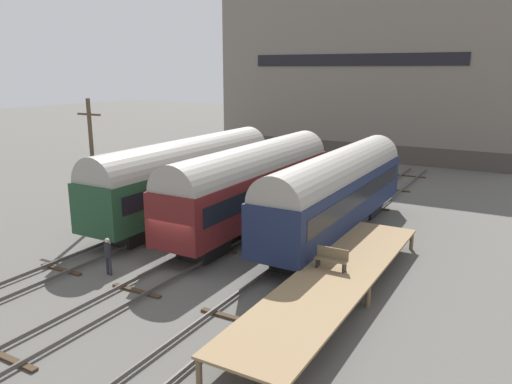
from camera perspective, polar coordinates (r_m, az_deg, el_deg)
The scene contains 12 objects.
ground_plane at distance 24.54m, azimuth -8.69°, elevation -8.62°, with size 200.00×200.00×0.00m, color #56544F.
track_left at distance 27.54m, azimuth -16.58°, elevation -6.20°, with size 2.60×60.00×0.26m.
track_middle at distance 24.49m, azimuth -8.70°, elevation -8.31°, with size 2.60×60.00×0.26m.
track_right at distance 22.05m, azimuth 1.28°, elevation -10.73°, with size 2.60×60.00×0.26m.
train_car_navy at distance 28.33m, azimuth 9.23°, elevation 0.41°, with size 2.90×15.96×4.96m.
train_car_green at distance 31.83m, azimuth -7.86°, elevation 2.07°, with size 3.06×15.90×5.12m.
train_car_maroon at distance 29.23m, azimuth -0.39°, elevation 1.19°, with size 2.98×15.38×5.13m.
station_platform at distance 21.11m, azimuth 9.04°, elevation -9.57°, with size 3.13×15.50×1.06m.
bench at distance 21.55m, azimuth 8.65°, elevation -7.45°, with size 1.40×0.40×0.91m.
person_worker at distance 24.15m, azimuth -16.57°, elevation -6.67°, with size 0.32×0.32×1.80m.
utility_pole at distance 31.34m, azimuth -18.17°, elevation 3.40°, with size 1.80×0.24×7.69m.
warehouse_building at distance 59.14m, azimuth 13.02°, elevation 13.50°, with size 31.59×12.59×18.64m.
Camera 1 is at (14.26, -17.67, 9.31)m, focal length 35.00 mm.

